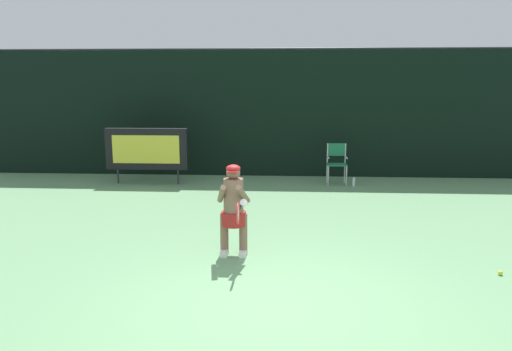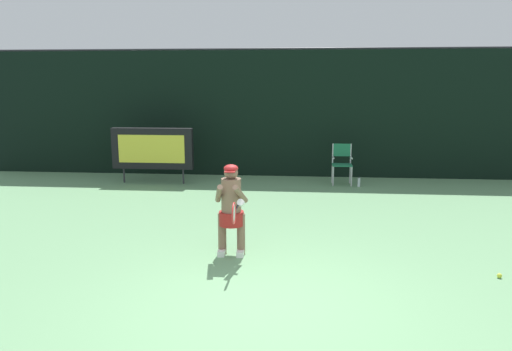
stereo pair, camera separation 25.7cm
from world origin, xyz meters
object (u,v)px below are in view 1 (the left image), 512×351
(water_bottle, at_px, (354,182))
(tennis_player, at_px, (234,207))
(tennis_racket, at_px, (238,213))
(scoreboard, at_px, (147,149))
(umpire_chair, at_px, (337,161))
(tennis_ball_loose, at_px, (500,273))

(water_bottle, xyz_separation_m, tennis_player, (-2.61, -5.37, 0.66))
(tennis_racket, bearing_deg, scoreboard, 112.95)
(scoreboard, bearing_deg, umpire_chair, 3.67)
(scoreboard, distance_m, umpire_chair, 5.10)
(scoreboard, distance_m, tennis_racket, 6.75)
(umpire_chair, relative_size, water_bottle, 4.08)
(umpire_chair, xyz_separation_m, tennis_ball_loose, (1.68, -6.29, -0.58))
(scoreboard, relative_size, umpire_chair, 2.04)
(tennis_racket, bearing_deg, tennis_ball_loose, -2.77)
(tennis_player, height_order, tennis_ball_loose, tennis_player)
(tennis_player, distance_m, tennis_ball_loose, 3.98)
(tennis_player, height_order, tennis_racket, tennis_player)
(scoreboard, distance_m, tennis_player, 6.09)
(water_bottle, xyz_separation_m, tennis_ball_loose, (1.25, -5.98, -0.09))
(tennis_racket, height_order, tennis_ball_loose, tennis_racket)
(scoreboard, relative_size, tennis_racket, 3.65)
(water_bottle, distance_m, tennis_player, 6.01)
(scoreboard, xyz_separation_m, umpire_chair, (5.08, 0.33, -0.33))
(umpire_chair, relative_size, tennis_ball_loose, 15.88)
(tennis_racket, bearing_deg, water_bottle, 63.97)
(water_bottle, relative_size, tennis_player, 0.18)
(scoreboard, xyz_separation_m, tennis_ball_loose, (6.76, -5.96, -0.91))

